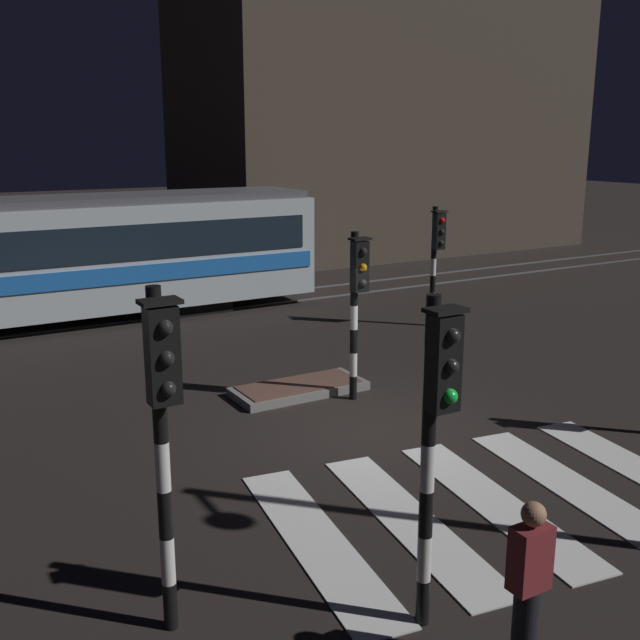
# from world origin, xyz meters

# --- Properties ---
(ground_plane) EXTENTS (120.00, 120.00, 0.00)m
(ground_plane) POSITION_xyz_m (0.00, 0.00, 0.00)
(ground_plane) COLOR black
(rail_near) EXTENTS (80.00, 0.12, 0.03)m
(rail_near) POSITION_xyz_m (0.00, 9.39, 0.01)
(rail_near) COLOR #59595E
(rail_near) RESTS_ON ground
(rail_far) EXTENTS (80.00, 0.12, 0.03)m
(rail_far) POSITION_xyz_m (0.00, 10.83, 0.01)
(rail_far) COLOR #59595E
(rail_far) RESTS_ON ground
(crosswalk_zebra) EXTENTS (6.30, 4.68, 0.02)m
(crosswalk_zebra) POSITION_xyz_m (0.00, -2.91, 0.01)
(crosswalk_zebra) COLOR silver
(crosswalk_zebra) RESTS_ON ground
(traffic_island) EXTENTS (2.53, 1.07, 0.18)m
(traffic_island) POSITION_xyz_m (-0.12, 2.27, 0.09)
(traffic_island) COLOR slate
(traffic_island) RESTS_ON ground
(traffic_light_corner_far_right) EXTENTS (0.36, 0.42, 3.04)m
(traffic_light_corner_far_right) POSITION_xyz_m (5.32, 5.02, 2.01)
(traffic_light_corner_far_right) COLOR black
(traffic_light_corner_far_right) RESTS_ON ground
(traffic_light_kerb_mid_left) EXTENTS (0.36, 0.42, 3.37)m
(traffic_light_kerb_mid_left) POSITION_xyz_m (-2.38, -4.51, 2.22)
(traffic_light_kerb_mid_left) COLOR black
(traffic_light_kerb_mid_left) RESTS_ON ground
(traffic_light_corner_near_left) EXTENTS (0.36, 0.42, 3.46)m
(traffic_light_corner_near_left) POSITION_xyz_m (-4.58, -3.31, 2.28)
(traffic_light_corner_near_left) COLOR black
(traffic_light_corner_near_left) RESTS_ON ground
(traffic_light_median_centre) EXTENTS (0.36, 0.42, 3.11)m
(traffic_light_median_centre) POSITION_xyz_m (0.59, 1.38, 2.05)
(traffic_light_median_centre) COLOR black
(traffic_light_median_centre) RESTS_ON ground
(tram) EXTENTS (15.96, 2.58, 4.15)m
(tram) POSITION_xyz_m (-3.89, 10.11, 1.75)
(tram) COLOR #B2BCC1
(tram) RESTS_ON ground
(pedestrian_waiting_at_kerb) EXTENTS (0.36, 0.24, 1.71)m
(pedestrian_waiting_at_kerb) POSITION_xyz_m (-2.06, -5.47, 0.88)
(pedestrian_waiting_at_kerb) COLOR black
(pedestrian_waiting_at_kerb) RESTS_ON ground
(building_backdrop) EXTENTS (16.44, 8.00, 10.59)m
(building_backdrop) POSITION_xyz_m (12.26, 17.46, 5.29)
(building_backdrop) COLOR #42382D
(building_backdrop) RESTS_ON ground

